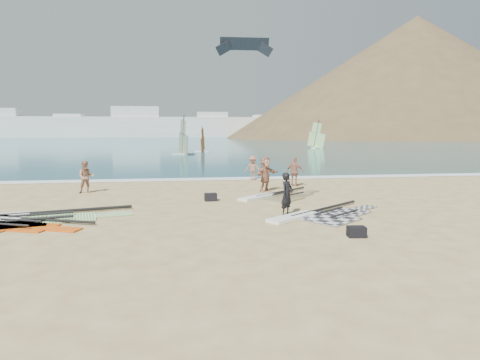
{
  "coord_description": "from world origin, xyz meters",
  "views": [
    {
      "loc": [
        -1.87,
        -13.62,
        3.26
      ],
      "look_at": [
        0.63,
        4.0,
        1.0
      ],
      "focal_mm": 30.0,
      "sensor_mm": 36.0,
      "label": 1
    }
  ],
  "objects": [
    {
      "name": "rig_green",
      "position": [
        -7.57,
        1.65,
        0.05
      ],
      "size": [
        6.59,
        3.42,
        0.21
      ],
      "rotation": [
        0.0,
        0.0,
        0.25
      ],
      "color": "#56B425",
      "rests_on": "ground"
    },
    {
      "name": "rig_grey",
      "position": [
        3.21,
        0.6,
        0.05
      ],
      "size": [
        5.22,
        4.11,
        0.2
      ],
      "rotation": [
        0.0,
        0.0,
        0.64
      ],
      "color": "#242325",
      "rests_on": "ground"
    },
    {
      "name": "surf_line",
      "position": [
        0.0,
        12.3,
        0.0
      ],
      "size": [
        300.0,
        1.2,
        0.04
      ],
      "primitive_type": "cube",
      "color": "white",
      "rests_on": "ground"
    },
    {
      "name": "headland_minor",
      "position": [
        120.0,
        140.0,
        0.0
      ],
      "size": [
        70.0,
        70.0,
        28.0
      ],
      "primitive_type": "cone",
      "color": "brown",
      "rests_on": "ground"
    },
    {
      "name": "headland_main",
      "position": [
        85.0,
        130.0,
        0.0
      ],
      "size": [
        143.0,
        143.0,
        45.0
      ],
      "primitive_type": "cone",
      "color": "brown",
      "rests_on": "ground"
    },
    {
      "name": "ground",
      "position": [
        0.0,
        0.0,
        0.0
      ],
      "size": [
        300.0,
        300.0,
        0.0
      ],
      "primitive_type": "plane",
      "color": "tan",
      "rests_on": "ground"
    },
    {
      "name": "beachgoer_left",
      "position": [
        -6.82,
        7.65,
        0.83
      ],
      "size": [
        0.94,
        0.81,
        1.66
      ],
      "primitive_type": "imported",
      "rotation": [
        0.0,
        0.0,
        0.26
      ],
      "color": "#A9765B",
      "rests_on": "ground"
    },
    {
      "name": "beachgoer_mid",
      "position": [
        2.51,
        11.5,
        0.79
      ],
      "size": [
        1.16,
        0.9,
        1.58
      ],
      "primitive_type": "imported",
      "rotation": [
        0.0,
        0.0,
        -0.35
      ],
      "color": "#9B5F4B",
      "rests_on": "ground"
    },
    {
      "name": "beachgoer_right",
      "position": [
        2.38,
        6.86,
        0.92
      ],
      "size": [
        1.66,
        1.52,
        1.84
      ],
      "primitive_type": "imported",
      "rotation": [
        0.0,
        0.0,
        0.7
      ],
      "color": "#B3785C",
      "rests_on": "ground"
    },
    {
      "name": "person_wetsuit",
      "position": [
        1.98,
        0.93,
        0.82
      ],
      "size": [
        0.7,
        0.7,
        1.64
      ],
      "primitive_type": "imported",
      "rotation": [
        0.0,
        0.0,
        0.78
      ],
      "color": "black",
      "rests_on": "ground"
    },
    {
      "name": "sea",
      "position": [
        0.0,
        132.0,
        0.0
      ],
      "size": [
        300.0,
        240.0,
        0.06
      ],
      "primitive_type": "cube",
      "color": "#0B4151",
      "rests_on": "ground"
    },
    {
      "name": "beachgoer_back",
      "position": [
        4.42,
        8.49,
        0.84
      ],
      "size": [
        1.06,
        0.84,
        1.68
      ],
      "primitive_type": "imported",
      "rotation": [
        0.0,
        0.0,
        2.63
      ],
      "color": "#AF715C",
      "rests_on": "ground"
    },
    {
      "name": "rig_orange",
      "position": [
        2.58,
        5.07,
        0.05
      ],
      "size": [
        4.67,
        3.89,
        0.2
      ],
      "rotation": [
        0.0,
        0.0,
        0.7
      ],
      "color": "#FB5801",
      "rests_on": "ground"
    },
    {
      "name": "gear_bag_far",
      "position": [
        3.31,
        -2.34,
        0.16
      ],
      "size": [
        0.57,
        0.43,
        0.32
      ],
      "primitive_type": "cube",
      "rotation": [
        0.0,
        0.0,
        -0.12
      ],
      "color": "black",
      "rests_on": "ground"
    },
    {
      "name": "rig_red",
      "position": [
        -7.8,
        0.96,
        0.05
      ],
      "size": [
        4.75,
        2.99,
        0.19
      ],
      "rotation": [
        0.0,
        0.0,
        -0.37
      ],
      "color": "red",
      "rests_on": "ground"
    },
    {
      "name": "gear_bag_near",
      "position": [
        -0.66,
        4.48,
        0.17
      ],
      "size": [
        0.58,
        0.44,
        0.35
      ],
      "primitive_type": "cube",
      "rotation": [
        0.0,
        0.0,
        0.08
      ],
      "color": "black",
      "rests_on": "ground"
    },
    {
      "name": "far_town",
      "position": [
        -15.72,
        150.0,
        4.49
      ],
      "size": [
        160.0,
        8.0,
        12.0
      ],
      "color": "white",
      "rests_on": "ground"
    },
    {
      "name": "windsurfer_left",
      "position": [
        -1.85,
        37.89,
        1.42
      ],
      "size": [
        2.86,
        3.17,
        5.03
      ],
      "rotation": [
        0.0,
        0.0,
        0.37
      ],
      "color": "white",
      "rests_on": "ground"
    },
    {
      "name": "kitesurf_kite",
      "position": [
        7.12,
        45.24,
        15.23
      ],
      "size": [
        8.46,
        1.21,
        2.64
      ],
      "rotation": [
        0.0,
        0.0,
        -0.04
      ],
      "color": "black",
      "rests_on": "ground"
    },
    {
      "name": "windsurfer_right",
      "position": [
        20.64,
        52.39,
        1.39
      ],
      "size": [
        2.55,
        2.55,
        4.9
      ],
      "rotation": [
        0.0,
        0.0,
        0.87
      ],
      "color": "white",
      "rests_on": "ground"
    },
    {
      "name": "windsurfer_centre",
      "position": [
        0.91,
        44.23,
        1.16
      ],
      "size": [
        2.18,
        2.49,
        3.83
      ],
      "rotation": [
        0.0,
        0.0,
        -0.27
      ],
      "color": "white",
      "rests_on": "ground"
    }
  ]
}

